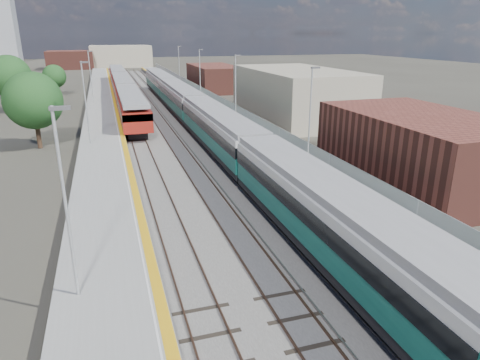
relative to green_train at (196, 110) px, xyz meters
name	(u,v)px	position (x,y,z in m)	size (l,w,h in m)	color
ground	(172,118)	(-1.50, 9.01, -2.39)	(320.00, 320.00, 0.00)	#47443A
ballast_bed	(153,115)	(-3.75, 11.51, -2.36)	(10.50, 155.00, 0.06)	#565451
tracks	(156,112)	(-3.15, 13.18, -2.28)	(8.96, 160.00, 0.17)	#4C3323
platform_right	(206,109)	(3.78, 11.50, -1.85)	(4.70, 155.00, 8.52)	slate
platform_left	(102,114)	(-10.55, 11.50, -1.87)	(4.30, 155.00, 8.52)	slate
buildings	(66,34)	(-19.62, 97.61, 8.32)	(72.00, 185.50, 40.00)	brown
green_train	(196,110)	(0.00, 0.00, 0.00)	(3.08, 85.64, 3.39)	black
red_train	(123,87)	(-7.00, 26.31, -0.09)	(3.08, 62.42, 3.89)	black
tree_a	(33,101)	(-16.62, -3.28, 2.32)	(5.51, 5.51, 7.47)	#382619
tree_b	(10,77)	(-22.61, 20.02, 2.69)	(5.95, 5.95, 8.06)	#382619
tree_c	(54,76)	(-18.39, 36.51, 1.13)	(4.13, 4.13, 5.60)	#382619
tree_d	(308,80)	(22.66, 17.49, 1.01)	(3.99, 3.99, 5.41)	#382619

